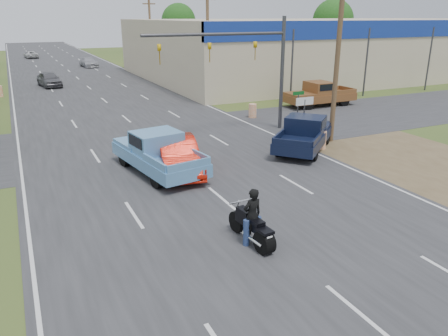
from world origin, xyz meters
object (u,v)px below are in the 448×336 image
distant_car_silver (89,62)px  navy_pickup (305,133)px  red_convertible (177,155)px  rider (252,218)px  brown_pickup (318,94)px  distant_car_white (31,55)px  blue_pickup (157,152)px  motorcycle (253,230)px  distant_car_grey (49,79)px

distant_car_silver → navy_pickup: bearing=-90.3°
red_convertible → rider: 7.57m
brown_pickup → distant_car_white: brown_pickup is taller
rider → blue_pickup: size_ratio=0.30×
rider → brown_pickup: bearing=-137.3°
motorcycle → distant_car_silver: (3.95, 55.60, 0.14)m
motorcycle → navy_pickup: size_ratio=0.43×
navy_pickup → blue_pickup: bearing=-131.3°
rider → brown_pickup: (16.03, 17.77, 0.08)m
blue_pickup → brown_pickup: (16.67, 9.73, 0.01)m
rider → distant_car_white: 74.13m
red_convertible → distant_car_white: bearing=102.4°
distant_car_grey → distant_car_silver: bearing=59.1°
motorcycle → navy_pickup: navy_pickup is taller
red_convertible → brown_pickup: (15.83, 10.21, 0.18)m
brown_pickup → distant_car_silver: 39.65m
navy_pickup → distant_car_white: (-10.59, 66.02, -0.34)m
rider → distant_car_silver: (3.96, 55.53, -0.23)m
red_convertible → navy_pickup: bearing=13.5°
red_convertible → distant_car_white: size_ratio=1.16×
navy_pickup → distant_car_white: navy_pickup is taller
rider → blue_pickup: 8.07m
blue_pickup → brown_pickup: brown_pickup is taller
motorcycle → brown_pickup: (16.02, 17.84, 0.45)m
navy_pickup → distant_car_white: size_ratio=1.31×
red_convertible → motorcycle: bearing=-81.6°
rider → distant_car_silver: 55.67m
distant_car_grey → distant_car_silver: size_ratio=0.95×
brown_pickup → distant_car_grey: 27.81m
rider → brown_pickup: 23.93m
distant_car_grey → distant_car_silver: (6.82, 17.35, -0.08)m
navy_pickup → brown_pickup: size_ratio=0.95×
motorcycle → distant_car_silver: bearing=80.7°
red_convertible → distant_car_grey: size_ratio=1.11×
distant_car_grey → motorcycle: bearing=-95.2°
navy_pickup → distant_car_grey: (-10.65, 30.12, -0.18)m
red_convertible → distant_car_white: red_convertible is taller
distant_car_grey → distant_car_silver: distant_car_grey is taller
motorcycle → blue_pickup: 8.15m
red_convertible → navy_pickup: size_ratio=0.88×
motorcycle → navy_pickup: 11.26m
blue_pickup → rider: bearing=-94.5°
navy_pickup → distant_car_silver: (-3.83, 47.47, -0.25)m
distant_car_silver → distant_car_white: (-6.75, 18.55, -0.09)m
motorcycle → distant_car_grey: distant_car_grey is taller
red_convertible → distant_car_grey: 30.77m
motorcycle → distant_car_white: (-2.80, 74.15, 0.06)m
blue_pickup → distant_car_white: 66.07m
motorcycle → rider: rider is taller
rider → distant_car_white: (-2.79, 74.08, -0.31)m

